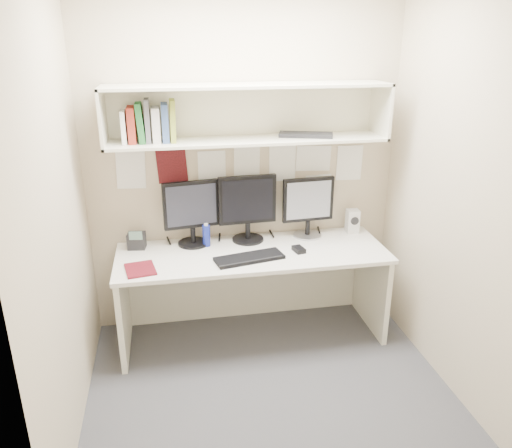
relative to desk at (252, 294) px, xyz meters
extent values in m
cube|color=#404045|center=(0.00, -0.65, -0.37)|extent=(2.40, 2.00, 0.01)
cube|color=#BCAC90|center=(0.00, 0.35, 0.93)|extent=(2.40, 0.02, 2.60)
cube|color=#BCAC90|center=(0.00, -1.65, 0.93)|extent=(2.40, 0.02, 2.60)
cube|color=#BCAC90|center=(-1.20, -0.65, 0.93)|extent=(0.02, 2.00, 2.60)
cube|color=#BCAC90|center=(1.20, -0.65, 0.93)|extent=(0.02, 2.00, 2.60)
cube|color=silver|center=(0.00, -0.01, 0.35)|extent=(2.00, 0.70, 0.03)
cube|color=silver|center=(0.00, 0.32, -0.02)|extent=(1.96, 0.02, 0.70)
cube|color=silver|center=(0.00, 0.16, 1.16)|extent=(2.00, 0.38, 0.02)
cube|color=silver|center=(0.00, 0.16, 1.54)|extent=(2.00, 0.38, 0.02)
cube|color=silver|center=(0.00, 0.34, 1.35)|extent=(2.00, 0.02, 0.40)
cube|color=silver|center=(-0.99, 0.16, 1.35)|extent=(0.02, 0.38, 0.40)
cube|color=silver|center=(0.99, 0.16, 1.35)|extent=(0.02, 0.38, 0.40)
cylinder|color=black|center=(-0.42, 0.21, 0.37)|extent=(0.24, 0.24, 0.02)
cylinder|color=black|center=(-0.42, 0.21, 0.44)|extent=(0.04, 0.04, 0.12)
cube|color=black|center=(-0.42, 0.22, 0.68)|extent=(0.43, 0.10, 0.36)
cube|color=black|center=(-0.42, 0.20, 0.68)|extent=(0.37, 0.06, 0.31)
cylinder|color=black|center=(0.00, 0.21, 0.37)|extent=(0.24, 0.24, 0.02)
cylinder|color=black|center=(0.00, 0.21, 0.44)|extent=(0.04, 0.04, 0.12)
cube|color=black|center=(0.00, 0.22, 0.69)|extent=(0.45, 0.06, 0.38)
cube|color=black|center=(0.00, 0.20, 0.69)|extent=(0.39, 0.02, 0.32)
cylinder|color=#A5A5AA|center=(0.48, 0.21, 0.37)|extent=(0.23, 0.23, 0.02)
cylinder|color=black|center=(0.48, 0.21, 0.44)|extent=(0.04, 0.04, 0.11)
cube|color=black|center=(0.48, 0.22, 0.67)|extent=(0.41, 0.07, 0.35)
cube|color=#B4B4B9|center=(0.48, 0.20, 0.67)|extent=(0.36, 0.03, 0.30)
cube|color=black|center=(-0.05, -0.15, 0.38)|extent=(0.52, 0.27, 0.02)
cube|color=black|center=(0.34, -0.07, 0.38)|extent=(0.09, 0.12, 0.03)
cube|color=silver|center=(0.86, 0.23, 0.46)|extent=(0.10, 0.10, 0.19)
cylinder|color=black|center=(0.86, 0.18, 0.48)|extent=(0.07, 0.01, 0.07)
cylinder|color=navy|center=(-0.33, 0.16, 0.45)|extent=(0.06, 0.06, 0.17)
cylinder|color=white|center=(-0.33, 0.16, 0.53)|extent=(0.03, 0.03, 0.02)
cube|color=#590F18|center=(-0.81, -0.18, 0.37)|extent=(0.23, 0.27, 0.01)
cube|color=black|center=(-0.85, 0.21, 0.42)|extent=(0.14, 0.12, 0.12)
cube|color=#4C6659|center=(-0.85, 0.15, 0.49)|extent=(0.10, 0.02, 0.06)
cube|color=white|center=(-0.86, 0.16, 1.28)|extent=(0.03, 0.18, 0.22)
cube|color=maroon|center=(-0.80, 0.16, 1.30)|extent=(0.05, 0.18, 0.24)
cube|color=#20622B|center=(-0.75, 0.16, 1.31)|extent=(0.04, 0.18, 0.27)
cube|color=#545459|center=(-0.70, 0.16, 1.32)|extent=(0.03, 0.18, 0.29)
cube|color=silver|center=(-0.64, 0.16, 1.29)|extent=(0.05, 0.18, 0.24)
cube|color=#354E84|center=(-0.58, 0.16, 1.30)|extent=(0.04, 0.18, 0.26)
cube|color=olive|center=(-0.53, 0.16, 1.32)|extent=(0.04, 0.18, 0.28)
cube|color=black|center=(0.43, 0.16, 1.19)|extent=(0.42, 0.26, 0.03)
camera|label=1|loc=(-0.59, -3.35, 1.87)|focal=35.00mm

